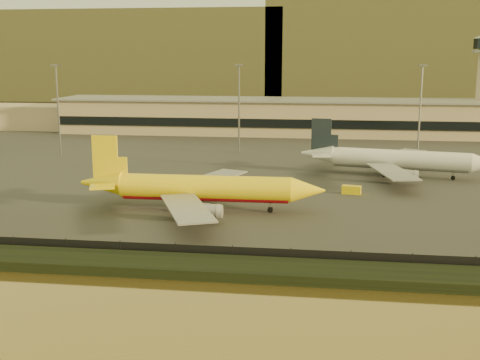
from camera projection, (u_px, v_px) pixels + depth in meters
The scene contains 11 objects.
ground at pixel (232, 235), 95.64m from camera, with size 900.00×900.00×0.00m, color black.
embankment at pixel (213, 268), 79.01m from camera, with size 320.00×7.00×1.40m, color black.
tarmac at pixel (277, 146), 187.76m from camera, with size 320.00×220.00×0.20m, color #2D2D2D.
perimeter_fence at pixel (218, 254), 82.76m from camera, with size 300.00×0.05×2.20m, color black.
terminal_building at pixel (244, 117), 218.07m from camera, with size 202.00×25.00×12.60m.
apron_light_masts at pixel (328, 102), 163.19m from camera, with size 152.20×12.20×25.40m.
distant_hills at pixel (275, 50), 421.77m from camera, with size 470.00×160.00×70.00m.
dhl_cargo_jet at pixel (201, 189), 109.53m from camera, with size 45.15×44.38×13.53m.
white_narrowbody_jet at pixel (396, 160), 140.30m from camera, with size 45.19×43.55×13.02m.
gse_vehicle_yellow at pixel (351, 190), 123.06m from camera, with size 3.82×1.72×1.72m, color yellow.
gse_vehicle_white at pixel (168, 179), 134.10m from camera, with size 3.55×1.60×1.60m, color silver.
Camera 1 is at (13.70, -90.82, 28.11)m, focal length 45.00 mm.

